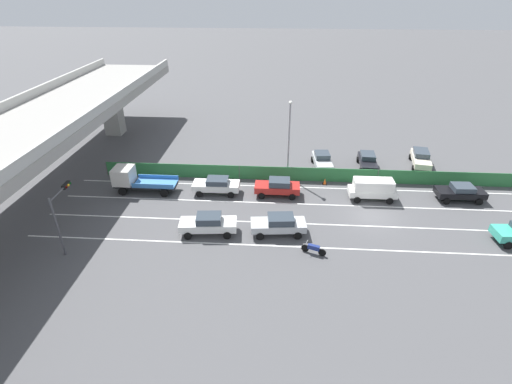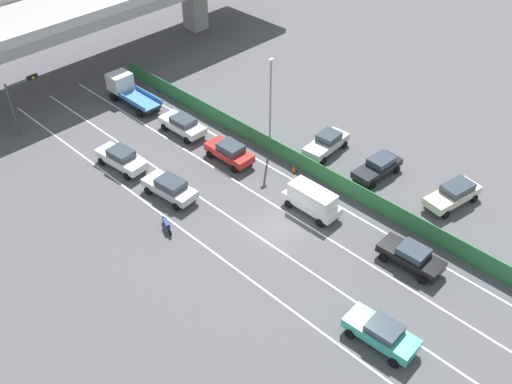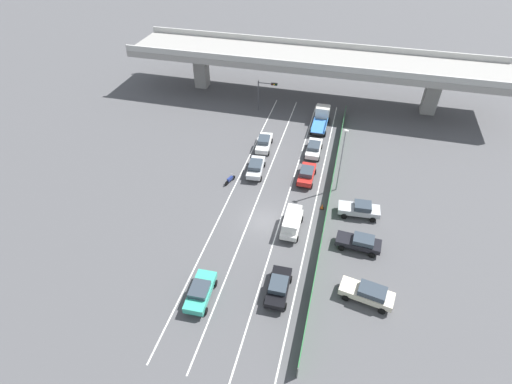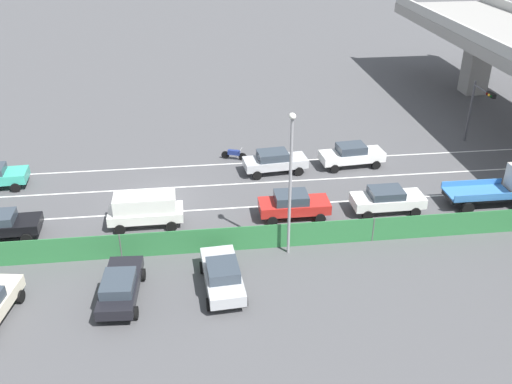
{
  "view_description": "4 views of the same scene",
  "coord_description": "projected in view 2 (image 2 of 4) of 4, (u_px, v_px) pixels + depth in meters",
  "views": [
    {
      "loc": [
        -29.13,
        8.3,
        18.32
      ],
      "look_at": [
        0.3,
        10.29,
        1.88
      ],
      "focal_mm": 26.73,
      "sensor_mm": 36.0,
      "label": 1
    },
    {
      "loc": [
        -23.41,
        -20.92,
        28.48
      ],
      "look_at": [
        0.03,
        2.19,
        1.99
      ],
      "focal_mm": 41.31,
      "sensor_mm": 36.0,
      "label": 2
    },
    {
      "loc": [
        6.97,
        -30.05,
        29.53
      ],
      "look_at": [
        -1.79,
        3.1,
        1.21
      ],
      "focal_mm": 27.37,
      "sensor_mm": 36.0,
      "label": 3
    },
    {
      "loc": [
        32.64,
        2.5,
        17.8
      ],
      "look_at": [
        1.41,
        6.29,
        0.94
      ],
      "focal_mm": 39.28,
      "sensor_mm": 36.0,
      "label": 4
    }
  ],
  "objects": [
    {
      "name": "ground_plane",
      "position": [
        277.0,
        227.0,
        42.29
      ],
      "size": [
        300.0,
        300.0,
        0.0
      ],
      "primitive_type": "plane",
      "color": "#4C4C4F"
    },
    {
      "name": "lane_line_left_edge",
      "position": [
        177.0,
        225.0,
        42.45
      ],
      "size": [
        0.14,
        46.68,
        0.01
      ],
      "primitive_type": "cube",
      "color": "silver",
      "rests_on": "ground"
    },
    {
      "name": "lane_line_mid_left",
      "position": [
        211.0,
        204.0,
        44.29
      ],
      "size": [
        0.14,
        46.68,
        0.01
      ],
      "primitive_type": "cube",
      "color": "silver",
      "rests_on": "ground"
    },
    {
      "name": "lane_line_mid_right",
      "position": [
        242.0,
        185.0,
        46.12
      ],
      "size": [
        0.14,
        46.68,
        0.01
      ],
      "primitive_type": "cube",
      "color": "silver",
      "rests_on": "ground"
    },
    {
      "name": "lane_line_right_edge",
      "position": [
        271.0,
        167.0,
        47.95
      ],
      "size": [
        0.14,
        46.68,
        0.01
      ],
      "primitive_type": "cube",
      "color": "silver",
      "rests_on": "ground"
    },
    {
      "name": "elevated_overpass",
      "position": [
        39.0,
        22.0,
        55.1
      ],
      "size": [
        58.92,
        10.19,
        7.95
      ],
      "color": "gray",
      "rests_on": "ground"
    },
    {
      "name": "green_fence",
      "position": [
        283.0,
        152.0,
        48.3
      ],
      "size": [
        0.1,
        42.78,
        1.51
      ],
      "color": "#2D753D",
      "rests_on": "ground"
    },
    {
      "name": "car_taxi_teal",
      "position": [
        382.0,
        333.0,
        33.93
      ],
      "size": [
        2.21,
        4.46,
        1.58
      ],
      "color": "teal",
      "rests_on": "ground"
    },
    {
      "name": "car_sedan_silver",
      "position": [
        170.0,
        187.0,
        44.44
      ],
      "size": [
        2.32,
        4.63,
        1.63
      ],
      "color": "#B7BABC",
      "rests_on": "ground"
    },
    {
      "name": "car_hatchback_white",
      "position": [
        183.0,
        124.0,
        51.37
      ],
      "size": [
        2.04,
        4.52,
        1.59
      ],
      "color": "silver",
      "rests_on": "ground"
    },
    {
      "name": "car_sedan_white",
      "position": [
        121.0,
        158.0,
        47.37
      ],
      "size": [
        2.26,
        4.78,
        1.7
      ],
      "color": "white",
      "rests_on": "ground"
    },
    {
      "name": "car_sedan_red",
      "position": [
        230.0,
        151.0,
        48.09
      ],
      "size": [
        1.97,
        4.32,
        1.68
      ],
      "color": "red",
      "rests_on": "ground"
    },
    {
      "name": "car_van_white",
      "position": [
        312.0,
        199.0,
        42.94
      ],
      "size": [
        1.98,
        4.44,
        2.03
      ],
      "color": "silver",
      "rests_on": "ground"
    },
    {
      "name": "car_sedan_black",
      "position": [
        411.0,
        256.0,
        38.81
      ],
      "size": [
        2.1,
        4.43,
        1.56
      ],
      "color": "black",
      "rests_on": "ground"
    },
    {
      "name": "flatbed_truck_blue",
      "position": [
        127.0,
        89.0,
        55.53
      ],
      "size": [
        2.3,
        6.05,
        2.47
      ],
      "color": "black",
      "rests_on": "ground"
    },
    {
      "name": "motorcycle",
      "position": [
        167.0,
        224.0,
        41.83
      ],
      "size": [
        0.87,
        1.86,
        0.93
      ],
      "color": "black",
      "rests_on": "ground"
    },
    {
      "name": "parked_sedan_cream",
      "position": [
        454.0,
        194.0,
        43.8
      ],
      "size": [
        4.91,
        2.6,
        1.64
      ],
      "color": "beige",
      "rests_on": "ground"
    },
    {
      "name": "parked_sedan_dark",
      "position": [
        378.0,
        166.0,
        46.58
      ],
      "size": [
        4.52,
        2.15,
        1.55
      ],
      "color": "black",
      "rests_on": "ground"
    },
    {
      "name": "parked_wagon_silver",
      "position": [
        327.0,
        143.0,
        49.15
      ],
      "size": [
        4.61,
        2.23,
        1.65
      ],
      "color": "#B2B5B7",
      "rests_on": "ground"
    },
    {
      "name": "traffic_light",
      "position": [
        21.0,
        95.0,
        50.09
      ],
      "size": [
        3.03,
        0.42,
        4.97
      ],
      "color": "#47474C",
      "rests_on": "ground"
    },
    {
      "name": "street_lamp",
      "position": [
        270.0,
        96.0,
        47.15
      ],
      "size": [
        0.6,
        0.36,
        8.23
      ],
      "color": "gray",
      "rests_on": "ground"
    },
    {
      "name": "traffic_cone",
      "position": [
        294.0,
        169.0,
        47.28
      ],
      "size": [
        0.47,
        0.47,
        0.64
      ],
      "color": "orange",
      "rests_on": "ground"
    }
  ]
}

